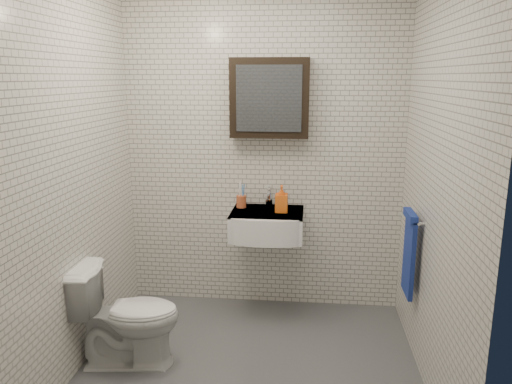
# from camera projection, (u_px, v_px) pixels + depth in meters

# --- Properties ---
(ground) EXTENTS (2.20, 2.00, 0.01)m
(ground) POSITION_uv_depth(u_px,v_px,m) (249.00, 366.00, 3.28)
(ground) COLOR #515359
(ground) RESTS_ON ground
(room_shell) EXTENTS (2.22, 2.02, 2.51)m
(room_shell) POSITION_uv_depth(u_px,v_px,m) (249.00, 145.00, 2.95)
(room_shell) COLOR silver
(room_shell) RESTS_ON ground
(washbasin) EXTENTS (0.55, 0.50, 0.20)m
(washbasin) POSITION_uv_depth(u_px,v_px,m) (267.00, 225.00, 3.81)
(washbasin) COLOR white
(washbasin) RESTS_ON room_shell
(faucet) EXTENTS (0.06, 0.20, 0.15)m
(faucet) POSITION_uv_depth(u_px,v_px,m) (269.00, 198.00, 3.97)
(faucet) COLOR silver
(faucet) RESTS_ON washbasin
(mirror_cabinet) EXTENTS (0.60, 0.15, 0.60)m
(mirror_cabinet) POSITION_uv_depth(u_px,v_px,m) (270.00, 98.00, 3.78)
(mirror_cabinet) COLOR black
(mirror_cabinet) RESTS_ON room_shell
(towel_rail) EXTENTS (0.09, 0.30, 0.58)m
(towel_rail) POSITION_uv_depth(u_px,v_px,m) (409.00, 250.00, 3.34)
(towel_rail) COLOR silver
(towel_rail) RESTS_ON room_shell
(toothbrush_cup) EXTENTS (0.10, 0.10, 0.21)m
(toothbrush_cup) POSITION_uv_depth(u_px,v_px,m) (241.00, 201.00, 3.93)
(toothbrush_cup) COLOR #B4522D
(toothbrush_cup) RESTS_ON washbasin
(soap_bottle) EXTENTS (0.09, 0.10, 0.21)m
(soap_bottle) POSITION_uv_depth(u_px,v_px,m) (282.00, 199.00, 3.79)
(soap_bottle) COLOR orange
(soap_bottle) RESTS_ON washbasin
(toilet) EXTENTS (0.71, 0.45, 0.69)m
(toilet) POSITION_uv_depth(u_px,v_px,m) (127.00, 315.00, 3.25)
(toilet) COLOR white
(toilet) RESTS_ON ground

